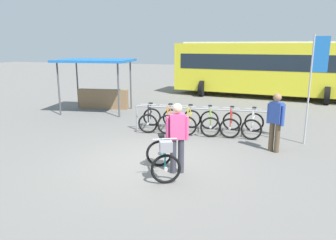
{
  "coord_description": "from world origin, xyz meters",
  "views": [
    {
      "loc": [
        2.56,
        -7.26,
        2.91
      ],
      "look_at": [
        0.23,
        0.53,
        1.0
      ],
      "focal_mm": 34.32,
      "sensor_mm": 36.0,
      "label": 1
    }
  ],
  "objects": [
    {
      "name": "bus_distant",
      "position": [
        2.54,
        11.78,
        1.74
      ],
      "size": [
        10.24,
        4.25,
        3.08
      ],
      "color": "yellow",
      "rests_on": "ground"
    },
    {
      "name": "ground_plane",
      "position": [
        0.0,
        0.0,
        0.0
      ],
      "size": [
        80.0,
        80.0,
        0.0
      ],
      "primitive_type": "plane",
      "color": "slate"
    },
    {
      "name": "pedestrian_with_backpack",
      "position": [
        2.95,
        1.78,
        0.94
      ],
      "size": [
        0.47,
        0.45,
        1.64
      ],
      "color": "brown",
      "rests_on": "ground"
    },
    {
      "name": "bike_rack_rail",
      "position": [
        0.67,
        2.99,
        0.7
      ],
      "size": [
        4.6,
        0.34,
        0.88
      ],
      "color": "#99999E",
      "rests_on": "ground"
    },
    {
      "name": "racked_bike_orange",
      "position": [
        -0.49,
        3.1,
        0.37
      ],
      "size": [
        0.79,
        1.16,
        0.97
      ],
      "color": "black",
      "rests_on": "ground"
    },
    {
      "name": "racked_bike_yellow",
      "position": [
        0.21,
        3.15,
        0.37
      ],
      "size": [
        0.73,
        1.12,
        0.97
      ],
      "color": "black",
      "rests_on": "ground"
    },
    {
      "name": "racked_bike_black",
      "position": [
        -1.19,
        3.06,
        0.37
      ],
      "size": [
        0.86,
        1.19,
        0.97
      ],
      "color": "black",
      "rests_on": "ground"
    },
    {
      "name": "market_stall",
      "position": [
        -4.52,
        5.61,
        1.39
      ],
      "size": [
        3.36,
        2.67,
        2.3
      ],
      "color": "#4C4C51",
      "rests_on": "ground"
    },
    {
      "name": "racked_bike_red",
      "position": [
        1.6,
        3.23,
        0.37
      ],
      "size": [
        0.69,
        1.13,
        0.98
      ],
      "color": "black",
      "rests_on": "ground"
    },
    {
      "name": "racked_bike_white",
      "position": [
        2.3,
        3.27,
        0.37
      ],
      "size": [
        0.71,
        1.13,
        0.97
      ],
      "color": "black",
      "rests_on": "ground"
    },
    {
      "name": "featured_bicycle",
      "position": [
        0.49,
        -0.75,
        0.45
      ],
      "size": [
        1.07,
        1.26,
        0.97
      ],
      "color": "black",
      "rests_on": "ground"
    },
    {
      "name": "person_with_featured_bike",
      "position": [
        0.75,
        -0.47,
        0.91
      ],
      "size": [
        0.5,
        0.31,
        1.64
      ],
      "color": "#383842",
      "rests_on": "ground"
    },
    {
      "name": "banner_flag",
      "position": [
        3.97,
        2.79,
        2.23
      ],
      "size": [
        0.44,
        0.05,
        3.2
      ],
      "color": "#B2B2B7",
      "rests_on": "ground"
    },
    {
      "name": "racked_bike_lime",
      "position": [
        0.9,
        3.19,
        0.37
      ],
      "size": [
        0.87,
        1.23,
        0.98
      ],
      "color": "black",
      "rests_on": "ground"
    }
  ]
}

